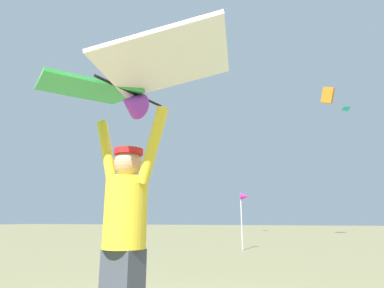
{
  "coord_description": "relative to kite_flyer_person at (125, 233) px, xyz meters",
  "views": [
    {
      "loc": [
        1.21,
        -2.53,
        1.04
      ],
      "look_at": [
        -0.08,
        1.46,
        2.06
      ],
      "focal_mm": 29.23,
      "sensor_mm": 36.0,
      "label": 1
    }
  ],
  "objects": [
    {
      "name": "distant_kite_orange_far_center",
      "position": [
        3.95,
        19.23,
        8.23
      ],
      "size": [
        1.02,
        1.02,
        1.28
      ],
      "color": "orange"
    },
    {
      "name": "kite_flyer_person",
      "position": [
        0.0,
        0.0,
        0.0
      ],
      "size": [
        0.8,
        0.42,
        1.92
      ],
      "color": "#424751",
      "rests_on": "ground"
    },
    {
      "name": "held_stunt_kite",
      "position": [
        -0.03,
        -0.09,
        1.25
      ],
      "size": [
        2.07,
        1.34,
        0.43
      ],
      "color": "black"
    },
    {
      "name": "marker_flag",
      "position": [
        -0.43,
        9.15,
        0.77
      ],
      "size": [
        0.3,
        0.24,
        1.97
      ],
      "color": "silver",
      "rests_on": "ground"
    },
    {
      "name": "distant_kite_teal_low_left",
      "position": [
        6.3,
        27.08,
        9.76
      ],
      "size": [
        0.81,
        0.78,
        0.33
      ],
      "color": "#19B2AD"
    }
  ]
}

